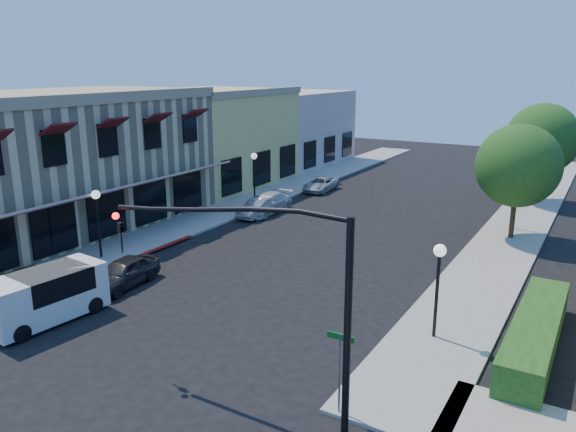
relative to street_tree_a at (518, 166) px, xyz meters
The scene contains 21 objects.
ground 24.06m from the street_tree_a, 111.80° to the right, with size 120.00×120.00×0.00m, color black.
sidewalk_left 18.71m from the street_tree_a, 164.10° to the left, with size 3.50×50.00×0.12m, color gray.
sidewalk_right 6.49m from the street_tree_a, 90.57° to the left, with size 3.50×50.00×0.12m, color gray.
curb_red_strip 21.45m from the street_tree_a, 138.28° to the right, with size 0.25×10.00×0.06m, color maroon.
corner_brick_building 26.63m from the street_tree_a, 155.60° to the right, with size 11.77×18.20×8.10m.
yellow_stucco_building 24.63m from the street_tree_a, behind, with size 10.00×12.00×7.60m, color #CBB85B.
pink_stucco_building 29.10m from the street_tree_a, 146.64° to the left, with size 10.00×12.00×7.00m, color beige.
hedge 13.96m from the street_tree_a, 77.42° to the right, with size 1.40×8.00×1.10m, color #1D4915.
street_tree_a is the anchor object (origin of this frame).
street_tree_b 10.01m from the street_tree_a, 90.00° to the left, with size 4.94×4.94×7.02m.
signal_mast_arm 20.71m from the street_tree_a, 98.17° to the right, with size 8.01×0.39×6.00m.
street_name_sign 20.00m from the street_tree_a, 93.76° to the right, with size 0.80×0.06×2.50m.
lamppost_left_near 22.30m from the street_tree_a, 141.02° to the right, with size 0.44×0.44×3.57m.
lamppost_left_far 17.36m from the street_tree_a, behind, with size 0.44×0.44×3.57m.
lamppost_right_near 14.08m from the street_tree_a, 91.23° to the right, with size 0.44×0.44×3.57m.
lamppost_right_far 2.49m from the street_tree_a, 98.53° to the left, with size 0.44×0.44×3.57m.
white_van 24.39m from the street_tree_a, 124.06° to the right, with size 2.35×4.59×1.96m.
parked_car_a 21.30m from the street_tree_a, 130.36° to the right, with size 1.51×3.75×1.28m, color black.
parked_car_b 15.72m from the street_tree_a, 168.69° to the right, with size 1.24×3.56×1.17m, color #959699.
parked_car_c 15.54m from the street_tree_a, behind, with size 1.79×4.41×1.28m, color silver.
parked_car_d 16.48m from the street_tree_a, 158.95° to the left, with size 1.77×3.84×1.07m, color #BABDC0.
Camera 1 is at (13.22, -10.39, 9.50)m, focal length 35.00 mm.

